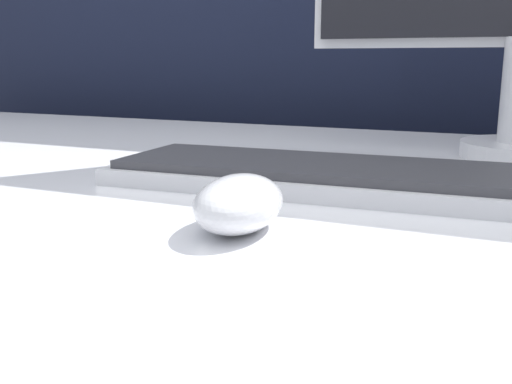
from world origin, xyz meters
TOP-DOWN VIEW (x-y plane):
  - partition_panel at (0.00, 0.69)m, footprint 5.00×0.03m
  - computer_mouse_near at (-0.01, -0.10)m, footprint 0.08×0.11m
  - keyboard at (-0.01, 0.07)m, footprint 0.40×0.16m

SIDE VIEW (x-z plane):
  - partition_panel at x=0.00m, z-range 0.00..1.45m
  - keyboard at x=-0.01m, z-range 0.73..0.75m
  - computer_mouse_near at x=-0.01m, z-range 0.73..0.77m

